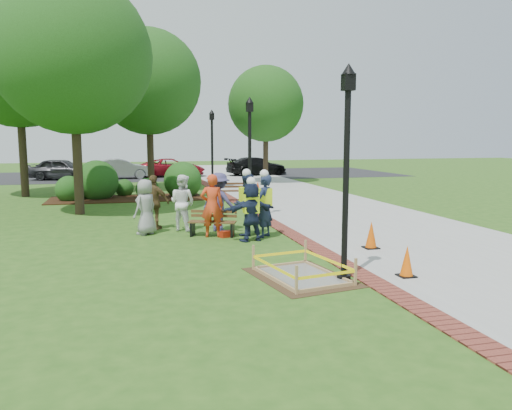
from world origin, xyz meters
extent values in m
plane|color=#285116|center=(0.00, 0.00, 0.00)|extent=(100.00, 100.00, 0.00)
cube|color=#9E9E99|center=(5.00, 10.00, 0.01)|extent=(6.00, 60.00, 0.02)
cube|color=maroon|center=(1.75, 10.00, 0.01)|extent=(0.50, 60.00, 0.03)
cube|color=#381E0F|center=(-3.00, 12.00, 0.02)|extent=(7.00, 3.00, 0.05)
cube|color=black|center=(0.00, 27.00, 0.00)|extent=(36.00, 12.00, 0.01)
cube|color=#47331E|center=(0.47, -2.65, 0.00)|extent=(2.08, 2.57, 0.01)
cube|color=gray|center=(0.47, -2.65, 0.02)|extent=(1.50, 1.98, 0.04)
cube|color=tan|center=(0.47, -2.65, 0.04)|extent=(1.64, 2.12, 0.08)
cube|color=tan|center=(0.47, -2.65, 0.28)|extent=(1.68, 2.16, 0.55)
cube|color=yellow|center=(0.47, -2.65, 0.30)|extent=(1.62, 2.10, 0.06)
cube|color=brown|center=(-0.57, 2.12, 0.42)|extent=(1.42, 0.87, 0.04)
cube|color=brown|center=(-0.49, 2.33, 0.63)|extent=(1.29, 0.53, 0.22)
cube|color=black|center=(-0.57, 2.12, 0.20)|extent=(1.32, 0.87, 0.40)
cube|color=#522C1C|center=(1.68, 9.91, 0.47)|extent=(1.59, 0.69, 0.04)
cube|color=#522C1C|center=(1.72, 10.15, 0.71)|extent=(1.53, 0.28, 0.25)
cube|color=black|center=(1.68, 9.91, 0.23)|extent=(1.46, 0.72, 0.45)
cube|color=black|center=(2.56, -3.17, 0.02)|extent=(0.34, 0.34, 0.04)
cone|color=#F05C07|center=(2.56, -3.17, 0.36)|extent=(0.27, 0.27, 0.62)
cube|color=black|center=(3.10, -0.58, 0.02)|extent=(0.37, 0.37, 0.05)
cone|color=#DA5106|center=(3.10, -0.58, 0.39)|extent=(0.29, 0.29, 0.68)
cube|color=black|center=(2.97, 10.45, 0.03)|extent=(0.42, 0.42, 0.06)
cone|color=#EC3C07|center=(2.97, 10.45, 0.45)|extent=(0.33, 0.33, 0.78)
cube|color=#9A1F0B|center=(-0.22, 1.86, 0.09)|extent=(0.42, 0.33, 0.19)
cylinder|color=black|center=(1.25, -3.00, 1.90)|extent=(0.12, 0.12, 3.80)
cube|color=black|center=(1.25, -3.00, 3.90)|extent=(0.22, 0.22, 0.32)
cone|color=black|center=(1.25, -3.00, 4.15)|extent=(0.28, 0.28, 0.22)
cylinder|color=black|center=(1.25, -3.00, 0.05)|extent=(0.28, 0.28, 0.10)
cylinder|color=black|center=(1.25, 5.00, 1.90)|extent=(0.12, 0.12, 3.80)
cube|color=black|center=(1.25, 5.00, 3.90)|extent=(0.22, 0.22, 0.32)
cone|color=black|center=(1.25, 5.00, 4.15)|extent=(0.28, 0.28, 0.22)
cylinder|color=black|center=(1.25, 5.00, 0.05)|extent=(0.28, 0.28, 0.10)
cylinder|color=black|center=(1.25, 13.00, 1.90)|extent=(0.12, 0.12, 3.80)
cube|color=black|center=(1.25, 13.00, 3.90)|extent=(0.22, 0.22, 0.32)
cone|color=black|center=(1.25, 13.00, 4.15)|extent=(0.28, 0.28, 0.22)
cylinder|color=black|center=(1.25, 13.00, 0.05)|extent=(0.28, 0.28, 0.10)
cylinder|color=#3D2D1E|center=(-4.70, 7.55, 2.39)|extent=(0.34, 0.34, 4.78)
sphere|color=#1D4212|center=(-4.70, 7.55, 5.81)|extent=(5.69, 5.69, 5.69)
cylinder|color=#3D2D1E|center=(-1.68, 15.85, 2.40)|extent=(0.36, 0.36, 4.80)
sphere|color=#1D4212|center=(-1.68, 15.85, 5.83)|extent=(5.64, 5.64, 5.64)
cylinder|color=#3D2D1E|center=(5.64, 18.72, 2.05)|extent=(0.33, 0.33, 4.10)
sphere|color=#1D4212|center=(5.64, 18.72, 4.98)|extent=(4.76, 4.76, 4.76)
cylinder|color=#3D2D1E|center=(-7.79, 14.23, 2.71)|extent=(0.37, 0.37, 5.43)
sphere|color=#1D4212|center=(-7.79, 14.23, 6.59)|extent=(6.53, 6.53, 6.53)
sphere|color=#1D4212|center=(-5.51, 11.82, 0.00)|extent=(1.24, 1.24, 1.24)
sphere|color=#1D4212|center=(-4.33, 12.37, 0.00)|extent=(1.97, 1.97, 1.97)
sphere|color=#1D4212|center=(-2.05, 11.71, 0.00)|extent=(1.08, 1.08, 1.08)
sphere|color=#1D4212|center=(-0.33, 12.33, 0.00)|extent=(1.84, 1.84, 1.84)
sphere|color=#1D4212|center=(-3.10, 13.30, 0.00)|extent=(0.90, 0.90, 0.90)
imported|color=gray|center=(-2.44, 2.87, 0.82)|extent=(0.61, 0.61, 1.64)
imported|color=red|center=(-0.60, 2.00, 0.91)|extent=(0.64, 0.48, 1.82)
imported|color=white|center=(-1.31, 3.24, 0.86)|extent=(0.65, 0.63, 1.73)
imported|color=brown|center=(-2.15, 3.66, 0.85)|extent=(0.65, 0.57, 1.70)
imported|color=#3F3A66|center=(-0.24, 2.83, 0.90)|extent=(0.67, 0.66, 1.79)
imported|color=#181F3E|center=(0.35, 1.16, 0.82)|extent=(0.58, 0.43, 1.64)
cube|color=#BBE613|center=(0.35, 1.16, 1.05)|extent=(0.42, 0.26, 0.52)
sphere|color=white|center=(0.35, 1.16, 1.66)|extent=(0.25, 0.25, 0.25)
imported|color=#17183D|center=(0.85, 1.61, 0.90)|extent=(0.66, 0.68, 1.80)
cube|color=#BBE613|center=(0.85, 1.61, 1.16)|extent=(0.42, 0.26, 0.52)
sphere|color=white|center=(0.85, 1.61, 1.83)|extent=(0.25, 0.25, 0.25)
imported|color=#1B2E46|center=(0.43, 2.02, 0.90)|extent=(0.69, 0.60, 1.81)
cube|color=#BBE613|center=(0.43, 2.02, 1.16)|extent=(0.42, 0.26, 0.52)
sphere|color=white|center=(0.43, 2.02, 1.83)|extent=(0.25, 0.25, 0.25)
imported|color=#2A2A2C|center=(-7.25, 24.16, 0.00)|extent=(3.30, 5.31, 1.61)
imported|color=#949599|center=(-3.37, 24.16, 0.00)|extent=(2.46, 4.86, 1.53)
imported|color=maroon|center=(0.26, 25.26, 0.00)|extent=(2.20, 4.60, 1.47)
imported|color=black|center=(6.72, 25.15, 0.00)|extent=(2.90, 4.93, 1.51)
camera|label=1|loc=(-2.90, -12.03, 2.84)|focal=35.00mm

